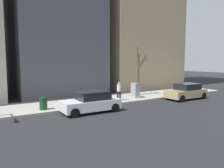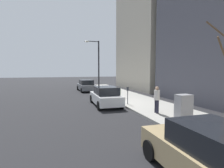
% 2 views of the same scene
% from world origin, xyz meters
% --- Properties ---
extents(ground_plane, '(120.00, 120.00, 0.00)m').
position_xyz_m(ground_plane, '(0.00, 0.00, 0.00)').
color(ground_plane, '#232326').
extents(sidewalk, '(4.00, 36.00, 0.15)m').
position_xyz_m(sidewalk, '(2.00, 0.00, 0.07)').
color(sidewalk, '#9E9B93').
rests_on(sidewalk, ground).
extents(parked_car_tan, '(1.98, 4.23, 1.52)m').
position_xyz_m(parked_car_tan, '(-1.30, -10.32, 0.74)').
color(parked_car_tan, tan).
rests_on(parked_car_tan, ground).
extents(parked_car_white, '(2.01, 4.24, 1.52)m').
position_xyz_m(parked_car_white, '(-1.16, -0.05, 0.74)').
color(parked_car_white, white).
rests_on(parked_car_white, ground).
extents(parking_meter, '(0.14, 0.10, 1.35)m').
position_xyz_m(parking_meter, '(0.45, -0.76, 0.98)').
color(parking_meter, slate).
rests_on(parking_meter, sidewalk).
extents(utility_box, '(0.83, 0.61, 1.43)m').
position_xyz_m(utility_box, '(1.30, -6.09, 0.85)').
color(utility_box, '#A8A399').
rests_on(utility_box, sidewalk).
extents(bare_tree, '(1.76, 1.40, 4.97)m').
position_xyz_m(bare_tree, '(2.56, -7.48, 2.47)').
color(bare_tree, brown).
rests_on(bare_tree, sidewalk).
extents(trash_bin, '(0.56, 0.56, 0.90)m').
position_xyz_m(trash_bin, '(0.90, 2.81, 0.60)').
color(trash_bin, '#14381E').
rests_on(trash_bin, sidewalk).
extents(pedestrian_near_meter, '(0.36, 0.40, 1.66)m').
position_xyz_m(pedestrian_near_meter, '(1.04, -4.00, 1.09)').
color(pedestrian_near_meter, '#1E1E2D').
rests_on(pedestrian_near_meter, sidewalk).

